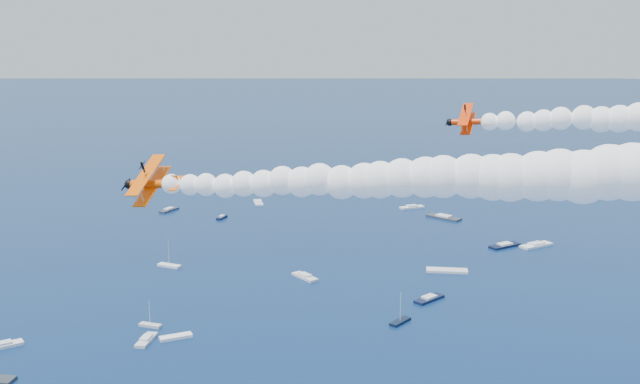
% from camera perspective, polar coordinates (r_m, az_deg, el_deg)
% --- Properties ---
extents(biplane_lead, '(7.14, 8.81, 7.32)m').
position_cam_1_polar(biplane_lead, '(116.06, 11.29, 5.25)').
color(biplane_lead, '#F93605').
extents(biplane_trail, '(9.22, 11.21, 9.74)m').
position_cam_1_polar(biplane_trail, '(104.27, -12.53, 0.60)').
color(biplane_trail, '#FD5905').
extents(smoke_trail_trail, '(69.58, 10.55, 12.27)m').
position_cam_1_polar(smoke_trail_trail, '(92.53, 6.35, 0.97)').
color(smoke_trail_trail, white).
extents(spectator_boats, '(223.46, 179.87, 0.70)m').
position_cam_1_polar(spectator_boats, '(217.13, 8.21, -6.73)').
color(spectator_boats, '#282F36').
rests_on(spectator_boats, ground).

